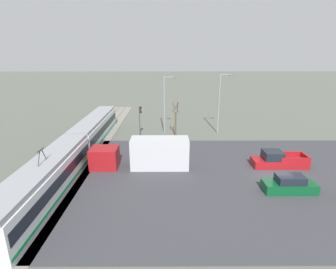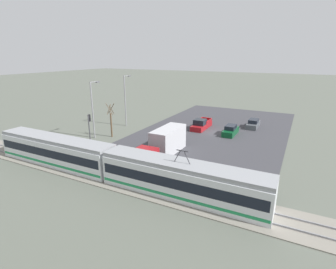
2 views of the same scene
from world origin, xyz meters
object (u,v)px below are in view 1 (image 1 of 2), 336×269
(box_truck, at_px, (146,154))
(street_lamp_near_crossing, at_px, (165,101))
(sedan_car_1, at_px, (289,185))
(light_rail_tram, at_px, (77,148))
(pickup_truck, at_px, (278,161))
(street_lamp_mid_block, at_px, (220,100))
(street_tree, at_px, (176,121))
(traffic_light_pole, at_px, (140,118))

(box_truck, distance_m, street_lamp_near_crossing, 13.59)
(box_truck, bearing_deg, sedan_car_1, -112.12)
(light_rail_tram, relative_size, box_truck, 3.07)
(pickup_truck, xyz_separation_m, sedan_car_1, (-5.43, 1.23, -0.03))
(pickup_truck, relative_size, sedan_car_1, 1.28)
(box_truck, xyz_separation_m, street_lamp_mid_block, (13.04, -10.23, 3.54))
(pickup_truck, bearing_deg, box_truck, 90.59)
(pickup_truck, height_order, street_lamp_near_crossing, street_lamp_near_crossing)
(sedan_car_1, relative_size, street_tree, 0.85)
(pickup_truck, bearing_deg, light_rail_tram, 85.72)
(traffic_light_pole, distance_m, street_tree, 5.17)
(street_lamp_mid_block, bearing_deg, box_truck, 141.88)
(traffic_light_pole, distance_m, street_lamp_near_crossing, 4.79)
(light_rail_tram, distance_m, pickup_truck, 22.28)
(light_rail_tram, relative_size, street_lamp_mid_block, 3.55)
(traffic_light_pole, bearing_deg, street_lamp_near_crossing, -55.60)
(sedan_car_1, distance_m, traffic_light_pole, 21.68)
(sedan_car_1, bearing_deg, box_truck, -112.12)
(light_rail_tram, height_order, pickup_truck, light_rail_tram)
(box_truck, height_order, street_lamp_mid_block, street_lamp_mid_block)
(box_truck, height_order, street_lamp_near_crossing, street_lamp_near_crossing)
(traffic_light_pole, height_order, street_lamp_near_crossing, street_lamp_near_crossing)
(box_truck, relative_size, pickup_truck, 1.79)
(light_rail_tram, bearing_deg, sedan_car_1, -108.68)
(traffic_light_pole, relative_size, street_lamp_mid_block, 0.52)
(street_lamp_near_crossing, relative_size, street_lamp_mid_block, 0.96)
(light_rail_tram, xyz_separation_m, box_truck, (-1.81, -7.97, -0.08))
(light_rail_tram, xyz_separation_m, pickup_truck, (-1.66, -22.20, -0.90))
(light_rail_tram, height_order, sedan_car_1, light_rail_tram)
(traffic_light_pole, bearing_deg, sedan_car_1, -137.21)
(light_rail_tram, height_order, street_lamp_near_crossing, street_lamp_near_crossing)
(traffic_light_pole, height_order, street_tree, street_tree)
(pickup_truck, distance_m, traffic_light_pole, 19.11)
(light_rail_tram, xyz_separation_m, street_lamp_near_crossing, (11.21, -9.95, 3.29))
(pickup_truck, relative_size, street_lamp_near_crossing, 0.67)
(street_lamp_near_crossing, bearing_deg, pickup_truck, -136.42)
(sedan_car_1, bearing_deg, street_lamp_near_crossing, -148.94)
(street_lamp_near_crossing, bearing_deg, sedan_car_1, -148.94)
(pickup_truck, height_order, traffic_light_pole, traffic_light_pole)
(light_rail_tram, bearing_deg, street_tree, -51.18)
(sedan_car_1, distance_m, street_tree, 18.96)
(street_tree, xyz_separation_m, street_lamp_mid_block, (2.02, -6.76, 2.67))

